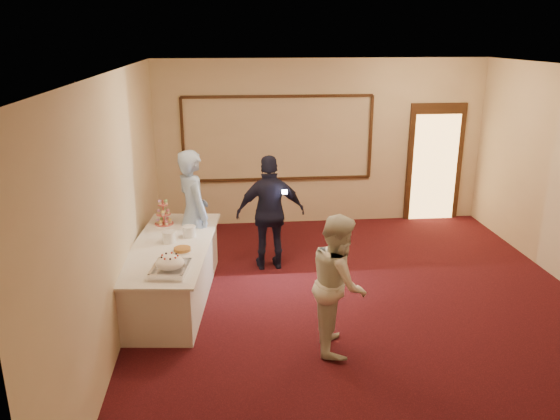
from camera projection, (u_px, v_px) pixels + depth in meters
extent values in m
plane|color=black|center=(365.00, 308.00, 7.10)|extent=(7.00, 7.00, 0.00)
cube|color=beige|center=(322.00, 143.00, 9.95)|extent=(6.00, 0.04, 3.00)
cube|color=beige|center=(519.00, 360.00, 3.32)|extent=(6.00, 0.04, 3.00)
cube|color=beige|center=(119.00, 205.00, 6.35)|extent=(0.04, 7.00, 3.00)
cube|color=white|center=(378.00, 70.00, 6.17)|extent=(6.00, 7.00, 0.04)
cube|color=#311C0E|center=(278.00, 179.00, 10.04)|extent=(3.40, 0.04, 0.05)
cube|color=#311C0E|center=(278.00, 96.00, 9.58)|extent=(3.40, 0.04, 0.05)
cube|color=#311C0E|center=(183.00, 140.00, 9.65)|extent=(0.05, 0.04, 1.50)
cube|color=#311C0E|center=(371.00, 137.00, 9.97)|extent=(0.05, 0.04, 1.50)
cube|color=#311C0E|center=(434.00, 162.00, 10.24)|extent=(1.05, 0.06, 2.20)
cube|color=#FFBF66|center=(435.00, 168.00, 10.24)|extent=(0.85, 0.02, 2.00)
cube|color=white|center=(173.00, 273.00, 7.24)|extent=(1.15, 2.54, 0.74)
cube|color=white|center=(171.00, 246.00, 7.13)|extent=(1.27, 2.69, 0.03)
cube|color=silver|center=(170.00, 270.00, 6.30)|extent=(0.46, 0.55, 0.04)
ellipsoid|color=white|center=(170.00, 263.00, 6.27)|extent=(0.33, 0.33, 0.15)
cube|color=silver|center=(181.00, 263.00, 6.44)|extent=(0.13, 0.34, 0.01)
cylinder|color=#C9554F|center=(163.00, 212.00, 7.85)|extent=(0.02, 0.02, 0.36)
cylinder|color=#C9554F|center=(164.00, 224.00, 7.90)|extent=(0.27, 0.27, 0.01)
cylinder|color=#C9554F|center=(164.00, 214.00, 7.85)|extent=(0.21, 0.21, 0.01)
cylinder|color=#C9554F|center=(163.00, 205.00, 7.81)|extent=(0.14, 0.14, 0.01)
cylinder|color=white|center=(169.00, 237.00, 7.19)|extent=(0.17, 0.17, 0.14)
cylinder|color=white|center=(169.00, 232.00, 7.16)|extent=(0.18, 0.18, 0.01)
cylinder|color=white|center=(189.00, 232.00, 7.38)|extent=(0.17, 0.17, 0.14)
cylinder|color=white|center=(189.00, 227.00, 7.36)|extent=(0.18, 0.18, 0.01)
cylinder|color=white|center=(182.00, 251.00, 6.90)|extent=(0.25, 0.25, 0.01)
cylinder|color=brown|center=(182.00, 249.00, 6.89)|extent=(0.21, 0.21, 0.04)
imported|color=#8FACDA|center=(194.00, 213.00, 7.87)|extent=(0.70, 0.81, 1.86)
imported|color=white|center=(338.00, 283.00, 5.99)|extent=(0.67, 0.82, 1.57)
imported|color=black|center=(271.00, 213.00, 8.07)|extent=(1.04, 0.47, 1.74)
cube|color=white|center=(285.00, 192.00, 7.74)|extent=(0.07, 0.05, 0.05)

